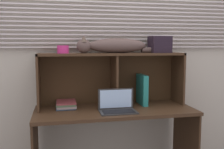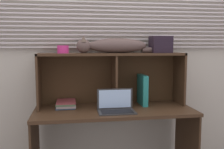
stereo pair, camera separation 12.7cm
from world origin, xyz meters
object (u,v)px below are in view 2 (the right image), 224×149
object	(u,v)px
laptop	(116,107)
storage_box	(161,44)
book_stack	(66,104)
small_basket	(63,49)
cat	(114,46)
binder_upright	(142,90)

from	to	relation	value
laptop	storage_box	xyz separation A→B (m)	(0.48, 0.23, 0.56)
book_stack	laptop	bearing A→B (deg)	-27.34
small_basket	storage_box	xyz separation A→B (m)	(0.95, 0.00, 0.05)
cat	book_stack	distance (m)	0.72
small_basket	storage_box	bearing A→B (deg)	0.00
binder_upright	book_stack	bearing A→B (deg)	-179.87
binder_upright	storage_box	world-z (taller)	storage_box
small_basket	laptop	bearing A→B (deg)	-26.64
laptop	book_stack	distance (m)	0.50
laptop	small_basket	size ratio (longest dim) A/B	3.11
cat	storage_box	size ratio (longest dim) A/B	4.82
cat	binder_upright	world-z (taller)	cat
book_stack	storage_box	size ratio (longest dim) A/B	1.29
cat	small_basket	xyz separation A→B (m)	(-0.48, 0.00, -0.03)
binder_upright	small_basket	bearing A→B (deg)	180.00
cat	binder_upright	bearing A→B (deg)	0.00
storage_box	book_stack	bearing A→B (deg)	-179.89
cat	small_basket	bearing A→B (deg)	180.00
cat	binder_upright	size ratio (longest dim) A/B	3.11
book_stack	small_basket	distance (m)	0.52
book_stack	binder_upright	bearing A→B (deg)	0.13
cat	storage_box	world-z (taller)	storage_box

